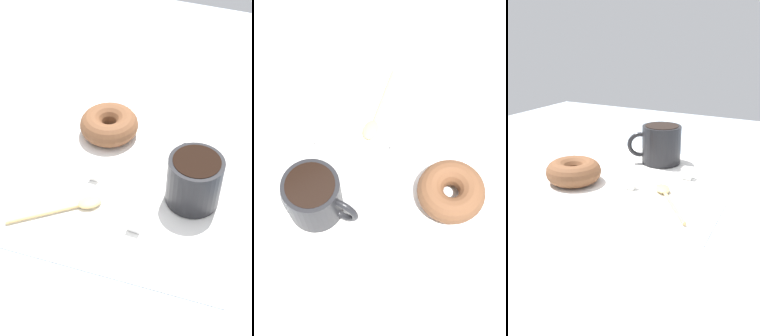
# 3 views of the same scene
# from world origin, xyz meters

# --- Properties ---
(ground_plane) EXTENTS (1.20, 1.20, 0.02)m
(ground_plane) POSITION_xyz_m (0.00, 0.00, -0.01)
(ground_plane) COLOR #99A8B7
(napkin) EXTENTS (0.38, 0.38, 0.00)m
(napkin) POSITION_xyz_m (-0.00, -0.03, 0.00)
(napkin) COLOR white
(napkin) RESTS_ON ground_plane
(coffee_cup) EXTENTS (0.08, 0.10, 0.08)m
(coffee_cup) POSITION_xyz_m (0.10, -0.03, 0.04)
(coffee_cup) COLOR black
(coffee_cup) RESTS_ON napkin
(donut) EXTENTS (0.10, 0.10, 0.04)m
(donut) POSITION_xyz_m (-0.07, 0.06, 0.02)
(donut) COLOR brown
(donut) RESTS_ON napkin
(spoon) EXTENTS (0.12, 0.10, 0.01)m
(spoon) POSITION_xyz_m (-0.05, -0.11, 0.01)
(spoon) COLOR #D8B772
(spoon) RESTS_ON napkin
(sugar_cube) EXTENTS (0.02, 0.02, 0.02)m
(sugar_cube) POSITION_xyz_m (-0.05, -0.04, 0.01)
(sugar_cube) COLOR white
(sugar_cube) RESTS_ON napkin
(sugar_cube_extra) EXTENTS (0.02, 0.02, 0.02)m
(sugar_cube_extra) POSITION_xyz_m (0.04, -0.11, 0.01)
(sugar_cube_extra) COLOR white
(sugar_cube_extra) RESTS_ON napkin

